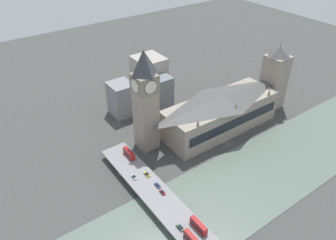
# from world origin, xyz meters

# --- Properties ---
(ground_plane) EXTENTS (600.00, 600.00, 0.00)m
(ground_plane) POSITION_xyz_m (0.00, 0.00, 0.00)
(ground_plane) COLOR #424442
(river_water) EXTENTS (55.22, 360.00, 0.30)m
(river_water) POSITION_xyz_m (-33.61, 0.00, 0.15)
(river_water) COLOR slate
(river_water) RESTS_ON ground_plane
(parliament_hall) EXTENTS (29.98, 87.80, 28.41)m
(parliament_hall) POSITION_xyz_m (17.75, -8.00, 14.13)
(parliament_hall) COLOR gray
(parliament_hall) RESTS_ON ground_plane
(clock_tower) EXTENTS (14.06, 14.06, 69.79)m
(clock_tower) POSITION_xyz_m (31.35, 46.32, 37.46)
(clock_tower) COLOR gray
(clock_tower) RESTS_ON ground_plane
(victoria_tower) EXTENTS (15.91, 15.91, 54.81)m
(victoria_tower) POSITION_xyz_m (17.81, -63.86, 25.41)
(victoria_tower) COLOR gray
(victoria_tower) RESTS_ON ground_plane
(road_bridge) EXTENTS (142.44, 16.87, 5.29)m
(road_bridge) POSITION_xyz_m (-33.61, 69.17, 4.28)
(road_bridge) COLOR slate
(road_bridge) RESTS_ON ground_plane
(double_decker_bus_lead) EXTENTS (10.89, 2.64, 4.72)m
(double_decker_bus_lead) POSITION_xyz_m (-45.34, 65.05, 7.88)
(double_decker_bus_lead) COLOR red
(double_decker_bus_lead) RESTS_ON road_bridge
(double_decker_bus_mid) EXTENTS (10.00, 2.47, 4.64)m
(double_decker_bus_mid) POSITION_xyz_m (-49.18, 72.53, 7.85)
(double_decker_bus_mid) COLOR red
(double_decker_bus_mid) RESTS_ON road_bridge
(double_decker_bus_rear) EXTENTS (11.07, 2.56, 4.68)m
(double_decker_bus_rear) POSITION_xyz_m (22.89, 65.22, 7.87)
(double_decker_bus_rear) COLOR red
(double_decker_bus_rear) RESTS_ON road_bridge
(car_northbound_mid) EXTENTS (4.67, 1.93, 1.44)m
(car_northbound_mid) POSITION_xyz_m (-39.90, 72.30, 6.00)
(car_northbound_mid) COLOR #2D5638
(car_northbound_mid) RESTS_ON road_bridge
(car_southbound_lead) EXTENTS (4.50, 1.80, 1.28)m
(car_southbound_lead) POSITION_xyz_m (4.39, 72.67, 5.93)
(car_southbound_lead) COLOR silver
(car_southbound_lead) RESTS_ON road_bridge
(car_southbound_mid) EXTENTS (4.15, 1.76, 1.38)m
(car_southbound_mid) POSITION_xyz_m (-15.35, 66.00, 5.97)
(car_southbound_mid) COLOR maroon
(car_southbound_mid) RESTS_ON road_bridge
(car_southbound_tail) EXTENTS (4.52, 1.84, 1.28)m
(car_southbound_tail) POSITION_xyz_m (-9.35, 65.27, 5.94)
(car_southbound_tail) COLOR navy
(car_southbound_tail) RESTS_ON road_bridge
(car_southbound_extra) EXTENTS (4.65, 1.94, 1.22)m
(car_southbound_extra) POSITION_xyz_m (1.80, 65.26, 5.92)
(car_southbound_extra) COLOR gold
(car_southbound_extra) RESTS_ON road_bridge
(city_block_west) EXTENTS (23.93, 22.38, 37.65)m
(city_block_west) POSITION_xyz_m (84.08, 10.03, 18.82)
(city_block_west) COLOR #A39E93
(city_block_west) RESTS_ON ground_plane
(city_block_center) EXTENTS (18.05, 16.26, 28.30)m
(city_block_center) POSITION_xyz_m (67.03, 11.79, 14.15)
(city_block_center) COLOR slate
(city_block_center) RESTS_ON ground_plane
(city_block_east) EXTENTS (18.78, 17.04, 26.38)m
(city_block_east) POSITION_xyz_m (77.38, 40.04, 13.19)
(city_block_east) COLOR gray
(city_block_east) RESTS_ON ground_plane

